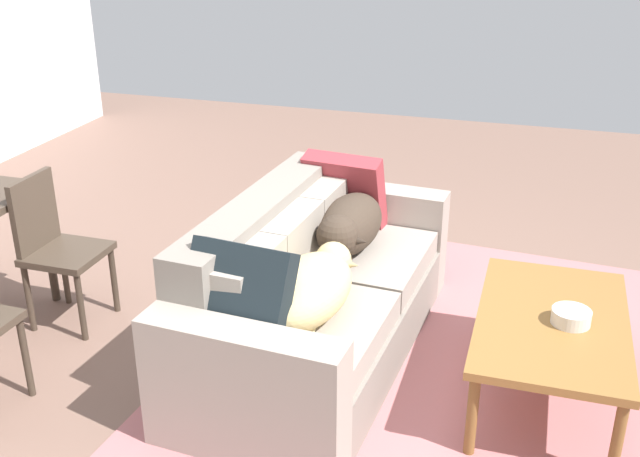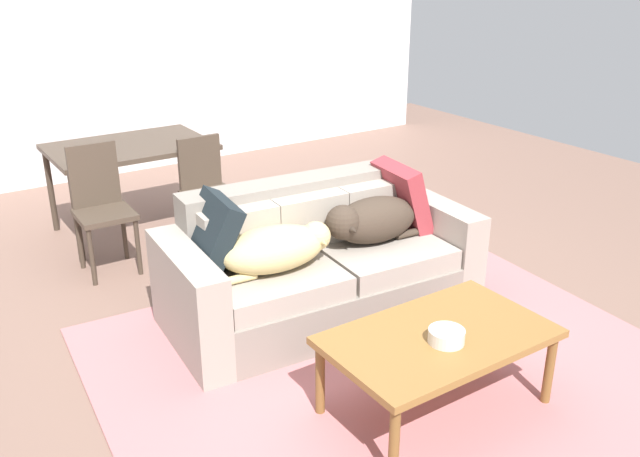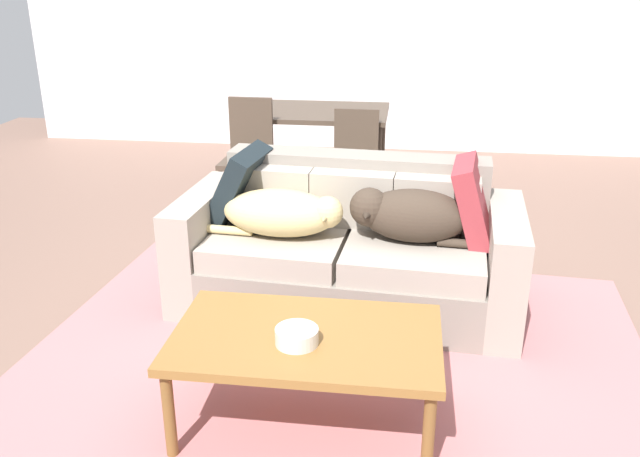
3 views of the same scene
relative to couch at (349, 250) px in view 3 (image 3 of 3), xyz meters
name	(u,v)px [view 3 (image 3 of 3)]	position (x,y,z in m)	size (l,w,h in m)	color
ground_plane	(341,313)	(-0.03, -0.18, -0.33)	(10.00, 10.00, 0.00)	#7A5B4E
back_partition	(380,25)	(-0.03, 3.82, 1.02)	(8.00, 0.12, 2.70)	silver
area_rug	(334,363)	(0.00, -0.74, -0.33)	(3.23, 2.64, 0.01)	#B36A6C
couch	(349,250)	(0.00, 0.00, 0.00)	(2.07, 1.07, 0.86)	gray
dog_on_left_cushion	(284,213)	(-0.38, -0.12, 0.26)	(0.84, 0.42, 0.27)	tan
dog_on_right_cushion	(407,215)	(0.34, -0.12, 0.29)	(0.78, 0.37, 0.30)	#3C3025
throw_pillow_by_left_arm	(238,186)	(-0.70, 0.11, 0.34)	(0.12, 0.48, 0.48)	black
throw_pillow_by_right_arm	(473,201)	(0.71, 0.01, 0.34)	(0.12, 0.47, 0.47)	maroon
coffee_table	(306,344)	(-0.07, -1.23, 0.08)	(1.16, 0.70, 0.46)	olive
bowl_on_coffee_table	(297,336)	(-0.10, -1.31, 0.16)	(0.18, 0.18, 0.07)	silver
dining_table	(314,118)	(-0.50, 2.07, 0.36)	(1.28, 0.89, 0.76)	#45382C
dining_chair_near_left	(249,152)	(-0.96, 1.46, 0.20)	(0.41, 0.41, 0.95)	#45382C
dining_chair_near_right	(355,159)	(-0.09, 1.49, 0.16)	(0.40, 0.40, 0.88)	#45382C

